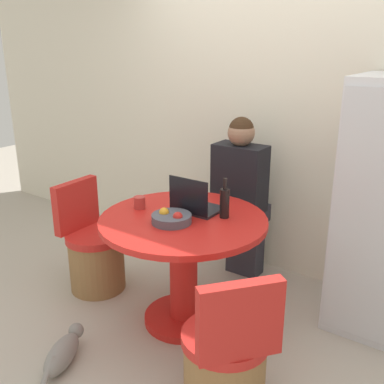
{
  "coord_description": "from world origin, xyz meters",
  "views": [
    {
      "loc": [
        1.54,
        -1.96,
        1.87
      ],
      "look_at": [
        -0.07,
        0.33,
        0.93
      ],
      "focal_mm": 42.0,
      "sensor_mm": 36.0,
      "label": 1
    }
  ],
  "objects_px": {
    "chair_near_right_corner": "(226,366)",
    "fruit_bowl": "(171,218)",
    "chair_left_side": "(95,254)",
    "person_seated": "(242,193)",
    "bottle": "(225,202)",
    "cat": "(63,352)",
    "dining_table": "(183,252)",
    "laptop": "(195,204)"
  },
  "relations": [
    {
      "from": "chair_near_right_corner",
      "to": "fruit_bowl",
      "type": "bearing_deg",
      "value": -83.28
    },
    {
      "from": "chair_left_side",
      "to": "cat",
      "type": "relative_size",
      "value": 1.87
    },
    {
      "from": "chair_near_right_corner",
      "to": "laptop",
      "type": "xyz_separation_m",
      "value": [
        -0.65,
        0.67,
        0.55
      ]
    },
    {
      "from": "chair_near_right_corner",
      "to": "fruit_bowl",
      "type": "xyz_separation_m",
      "value": [
        -0.67,
        0.42,
        0.52
      ]
    },
    {
      "from": "cat",
      "to": "laptop",
      "type": "bearing_deg",
      "value": -43.25
    },
    {
      "from": "fruit_bowl",
      "to": "chair_near_right_corner",
      "type": "bearing_deg",
      "value": -32.39
    },
    {
      "from": "dining_table",
      "to": "fruit_bowl",
      "type": "relative_size",
      "value": 4.33
    },
    {
      "from": "dining_table",
      "to": "bottle",
      "type": "height_order",
      "value": "bottle"
    },
    {
      "from": "chair_near_right_corner",
      "to": "laptop",
      "type": "relative_size",
      "value": 2.85
    },
    {
      "from": "chair_left_side",
      "to": "dining_table",
      "type": "bearing_deg",
      "value": -90.0
    },
    {
      "from": "chair_near_right_corner",
      "to": "laptop",
      "type": "height_order",
      "value": "laptop"
    },
    {
      "from": "dining_table",
      "to": "chair_left_side",
      "type": "relative_size",
      "value": 1.29
    },
    {
      "from": "dining_table",
      "to": "bottle",
      "type": "relative_size",
      "value": 4.14
    },
    {
      "from": "person_seated",
      "to": "fruit_bowl",
      "type": "xyz_separation_m",
      "value": [
        -0.02,
        -0.88,
        0.07
      ]
    },
    {
      "from": "dining_table",
      "to": "laptop",
      "type": "distance_m",
      "value": 0.33
    },
    {
      "from": "person_seated",
      "to": "fruit_bowl",
      "type": "distance_m",
      "value": 0.89
    },
    {
      "from": "dining_table",
      "to": "person_seated",
      "type": "relative_size",
      "value": 0.82
    },
    {
      "from": "fruit_bowl",
      "to": "dining_table",
      "type": "bearing_deg",
      "value": 83.31
    },
    {
      "from": "person_seated",
      "to": "laptop",
      "type": "relative_size",
      "value": 4.47
    },
    {
      "from": "dining_table",
      "to": "laptop",
      "type": "relative_size",
      "value": 3.67
    },
    {
      "from": "laptop",
      "to": "fruit_bowl",
      "type": "relative_size",
      "value": 1.18
    },
    {
      "from": "person_seated",
      "to": "bottle",
      "type": "relative_size",
      "value": 5.04
    },
    {
      "from": "chair_left_side",
      "to": "laptop",
      "type": "height_order",
      "value": "laptop"
    },
    {
      "from": "dining_table",
      "to": "person_seated",
      "type": "bearing_deg",
      "value": 89.47
    },
    {
      "from": "dining_table",
      "to": "cat",
      "type": "relative_size",
      "value": 2.4
    },
    {
      "from": "chair_near_right_corner",
      "to": "laptop",
      "type": "distance_m",
      "value": 1.08
    },
    {
      "from": "bottle",
      "to": "cat",
      "type": "height_order",
      "value": "bottle"
    },
    {
      "from": "fruit_bowl",
      "to": "cat",
      "type": "height_order",
      "value": "fruit_bowl"
    },
    {
      "from": "chair_near_right_corner",
      "to": "chair_left_side",
      "type": "height_order",
      "value": "same"
    },
    {
      "from": "laptop",
      "to": "cat",
      "type": "distance_m",
      "value": 1.23
    },
    {
      "from": "chair_near_right_corner",
      "to": "fruit_bowl",
      "type": "relative_size",
      "value": 3.37
    },
    {
      "from": "chair_near_right_corner",
      "to": "bottle",
      "type": "xyz_separation_m",
      "value": [
        -0.44,
        0.7,
        0.6
      ]
    },
    {
      "from": "chair_left_side",
      "to": "fruit_bowl",
      "type": "relative_size",
      "value": 3.37
    },
    {
      "from": "chair_left_side",
      "to": "person_seated",
      "type": "height_order",
      "value": "person_seated"
    },
    {
      "from": "chair_near_right_corner",
      "to": "bottle",
      "type": "height_order",
      "value": "bottle"
    },
    {
      "from": "chair_left_side",
      "to": "person_seated",
      "type": "distance_m",
      "value": 1.25
    },
    {
      "from": "laptop",
      "to": "bottle",
      "type": "xyz_separation_m",
      "value": [
        0.21,
        0.03,
        0.05
      ]
    },
    {
      "from": "chair_left_side",
      "to": "person_seated",
      "type": "relative_size",
      "value": 0.64
    },
    {
      "from": "chair_near_right_corner",
      "to": "laptop",
      "type": "bearing_deg",
      "value": -96.53
    },
    {
      "from": "bottle",
      "to": "cat",
      "type": "relative_size",
      "value": 0.58
    },
    {
      "from": "laptop",
      "to": "fruit_bowl",
      "type": "bearing_deg",
      "value": 86.41
    },
    {
      "from": "dining_table",
      "to": "chair_left_side",
      "type": "xyz_separation_m",
      "value": [
        -0.85,
        -0.03,
        -0.25
      ]
    }
  ]
}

